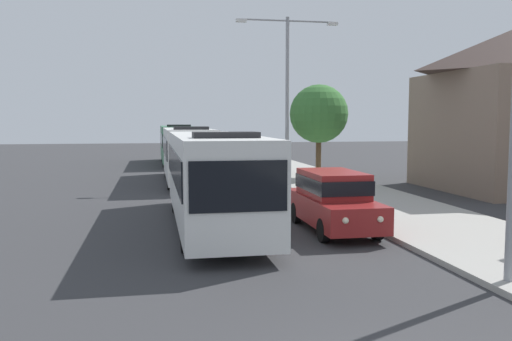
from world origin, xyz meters
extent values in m
cube|color=silver|center=(-1.30, 12.19, 1.70)|extent=(2.50, 10.97, 2.70)
cube|color=black|center=(-0.03, 12.19, 2.05)|extent=(0.04, 10.10, 1.00)
cube|color=black|center=(-2.57, 12.19, 2.05)|extent=(0.04, 10.10, 1.00)
cube|color=black|center=(-1.30, 6.68, 2.00)|extent=(2.30, 0.04, 1.20)
cube|color=black|center=(-0.02, 12.19, 0.90)|extent=(0.03, 10.43, 0.36)
cube|color=black|center=(-1.30, 8.90, 3.13)|extent=(1.75, 0.90, 0.16)
cylinder|color=black|center=(-0.20, 8.79, 0.50)|extent=(0.28, 1.00, 1.00)
cylinder|color=black|center=(-2.40, 8.79, 0.50)|extent=(0.28, 1.00, 1.00)
cylinder|color=black|center=(-0.20, 15.21, 0.50)|extent=(0.28, 1.00, 1.00)
cylinder|color=black|center=(-2.40, 15.21, 0.50)|extent=(0.28, 1.00, 1.00)
cube|color=silver|center=(-1.30, 25.39, 1.70)|extent=(2.50, 10.56, 2.70)
cube|color=black|center=(-0.03, 25.39, 2.05)|extent=(0.04, 9.72, 1.00)
cube|color=black|center=(-2.57, 25.39, 2.05)|extent=(0.04, 9.72, 1.00)
cube|color=black|center=(-1.30, 20.09, 2.00)|extent=(2.30, 0.04, 1.20)
cube|color=orange|center=(-0.02, 25.39, 0.90)|extent=(0.03, 10.03, 0.36)
cube|color=black|center=(-1.30, 22.22, 3.13)|extent=(1.75, 0.90, 0.16)
cylinder|color=black|center=(-0.20, 22.11, 0.50)|extent=(0.28, 1.00, 1.00)
cylinder|color=black|center=(-2.40, 22.11, 0.50)|extent=(0.28, 1.00, 1.00)
cylinder|color=black|center=(-0.20, 28.29, 0.50)|extent=(0.28, 1.00, 1.00)
cylinder|color=black|center=(-2.40, 28.29, 0.50)|extent=(0.28, 1.00, 1.00)
cube|color=#33724C|center=(-1.30, 38.73, 1.70)|extent=(2.50, 11.02, 2.70)
cube|color=black|center=(-0.03, 38.73, 2.05)|extent=(0.04, 10.14, 1.00)
cube|color=black|center=(-2.57, 38.73, 2.05)|extent=(0.04, 10.14, 1.00)
cube|color=black|center=(-1.30, 33.20, 2.00)|extent=(2.30, 0.04, 1.20)
cube|color=navy|center=(-0.02, 38.73, 0.90)|extent=(0.03, 10.47, 0.36)
cube|color=black|center=(-1.30, 35.43, 3.13)|extent=(1.75, 0.90, 0.16)
cylinder|color=black|center=(-0.20, 35.32, 0.50)|extent=(0.28, 1.00, 1.00)
cylinder|color=black|center=(-2.40, 35.32, 0.50)|extent=(0.28, 1.00, 1.00)
cylinder|color=black|center=(-0.20, 41.76, 0.50)|extent=(0.28, 1.00, 1.00)
cylinder|color=black|center=(-2.40, 41.76, 0.50)|extent=(0.28, 1.00, 1.00)
cube|color=maroon|center=(2.40, 10.74, 0.70)|extent=(1.84, 4.88, 0.80)
cube|color=maroon|center=(2.40, 10.89, 1.50)|extent=(1.62, 2.83, 0.80)
cube|color=black|center=(2.40, 10.89, 1.50)|extent=(1.66, 2.93, 0.44)
sphere|color=#F9EFCC|center=(1.89, 8.28, 0.80)|extent=(0.18, 0.18, 0.18)
sphere|color=#F9EFCC|center=(2.91, 8.28, 0.80)|extent=(0.18, 0.18, 0.18)
cylinder|color=black|center=(1.58, 9.22, 0.35)|extent=(0.22, 0.70, 0.70)
cylinder|color=black|center=(3.22, 9.22, 0.35)|extent=(0.22, 0.70, 0.70)
cylinder|color=black|center=(1.58, 12.25, 0.35)|extent=(0.22, 0.70, 0.70)
cylinder|color=black|center=(3.22, 12.25, 0.35)|extent=(0.22, 0.70, 0.70)
cylinder|color=gray|center=(4.10, 23.66, 4.64)|extent=(0.20, 0.20, 8.98)
cylinder|color=gray|center=(2.82, 23.66, 8.93)|extent=(2.56, 0.10, 0.10)
cube|color=silver|center=(1.54, 23.66, 8.85)|extent=(0.56, 0.28, 0.16)
cylinder|color=gray|center=(5.38, 23.66, 8.93)|extent=(2.56, 0.10, 0.10)
cube|color=silver|center=(6.66, 23.66, 8.85)|extent=(0.56, 0.28, 0.16)
cylinder|color=#4C3823|center=(6.42, 25.21, 1.34)|extent=(0.32, 0.32, 2.39)
sphere|color=#387033|center=(6.42, 25.21, 3.91)|extent=(3.44, 3.44, 3.44)
camera|label=1|loc=(-3.22, -5.51, 3.51)|focal=37.92mm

